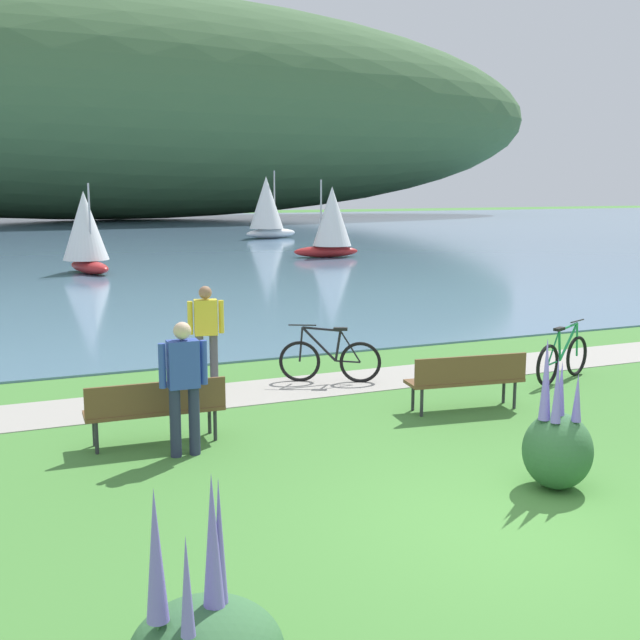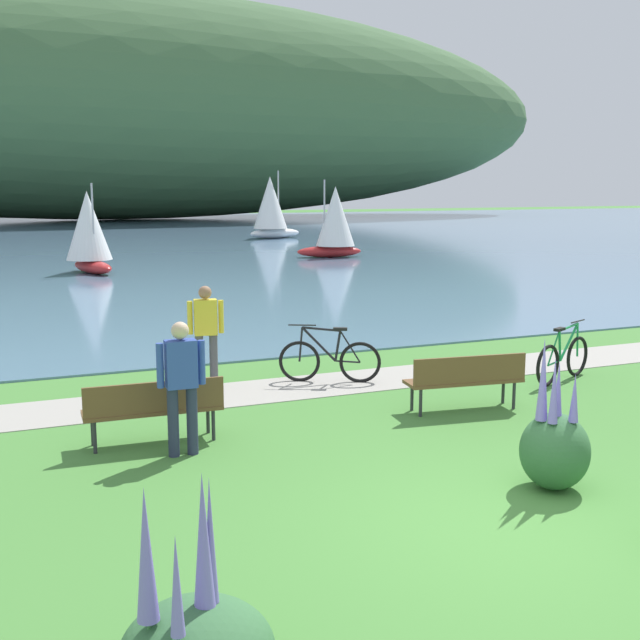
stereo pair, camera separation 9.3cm
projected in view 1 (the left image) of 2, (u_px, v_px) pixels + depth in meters
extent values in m
plane|color=#478438|center=(511.00, 526.00, 7.92)|extent=(200.00, 200.00, 0.00)
cube|color=#5B7F9E|center=(61.00, 238.00, 51.62)|extent=(180.00, 80.00, 0.04)
ellipsoid|color=#42663D|center=(113.00, 106.00, 78.01)|extent=(96.15, 28.00, 22.17)
cube|color=#A39E93|center=(296.00, 388.00, 13.31)|extent=(60.00, 1.50, 0.01)
cube|color=brown|center=(155.00, 410.00, 10.39)|extent=(1.82, 0.55, 0.05)
cube|color=brown|center=(157.00, 398.00, 10.16)|extent=(1.80, 0.11, 0.40)
cylinder|color=#2D2D33|center=(94.00, 429.00, 10.31)|extent=(0.05, 0.05, 0.45)
cylinder|color=#2D2D33|center=(209.00, 417.00, 10.85)|extent=(0.05, 0.05, 0.45)
cylinder|color=#2D2D33|center=(97.00, 437.00, 10.00)|extent=(0.05, 0.05, 0.45)
cylinder|color=#2D2D33|center=(215.00, 424.00, 10.54)|extent=(0.05, 0.05, 0.45)
cube|color=brown|center=(464.00, 381.00, 11.97)|extent=(1.85, 0.70, 0.05)
cube|color=brown|center=(471.00, 369.00, 11.73)|extent=(1.79, 0.26, 0.40)
cylinder|color=#2D2D33|center=(413.00, 396.00, 11.96)|extent=(0.05, 0.05, 0.45)
cylinder|color=#2D2D33|center=(504.00, 389.00, 12.37)|extent=(0.05, 0.05, 0.45)
cylinder|color=#2D2D33|center=(422.00, 402.00, 11.64)|extent=(0.05, 0.05, 0.45)
cylinder|color=#2D2D33|center=(515.00, 394.00, 12.05)|extent=(0.05, 0.05, 0.45)
torus|color=black|center=(577.00, 356.00, 14.13)|extent=(0.69, 0.33, 0.72)
torus|color=black|center=(548.00, 365.00, 13.39)|extent=(0.69, 0.33, 0.72)
cylinder|color=#1E8C4C|center=(569.00, 341.00, 13.84)|extent=(0.58, 0.27, 0.61)
cylinder|color=#1E8C4C|center=(568.00, 327.00, 13.77)|extent=(0.62, 0.29, 0.09)
cylinder|color=#1E8C4C|center=(560.00, 346.00, 13.62)|extent=(0.13, 0.09, 0.54)
cylinder|color=#1E8C4C|center=(554.00, 363.00, 13.54)|extent=(0.40, 0.19, 0.05)
cylinder|color=#1E8C4C|center=(553.00, 348.00, 13.47)|extent=(0.35, 0.17, 0.56)
cylinder|color=#1E8C4C|center=(577.00, 340.00, 14.07)|extent=(0.09, 0.07, 0.60)
cube|color=black|center=(559.00, 329.00, 13.54)|extent=(0.26, 0.18, 0.05)
cylinder|color=black|center=(577.00, 321.00, 13.99)|extent=(0.45, 0.21, 0.02)
torus|color=black|center=(300.00, 361.00, 13.68)|extent=(0.67, 0.38, 0.72)
torus|color=black|center=(360.00, 362.00, 13.61)|extent=(0.67, 0.38, 0.72)
cylinder|color=black|center=(319.00, 344.00, 13.61)|extent=(0.56, 0.31, 0.61)
cylinder|color=black|center=(321.00, 329.00, 13.56)|extent=(0.61, 0.33, 0.09)
cylinder|color=black|center=(338.00, 346.00, 13.59)|extent=(0.13, 0.10, 0.54)
cylinder|color=black|center=(348.00, 362.00, 13.63)|extent=(0.39, 0.22, 0.05)
cylinder|color=black|center=(350.00, 347.00, 13.58)|extent=(0.34, 0.19, 0.56)
cylinder|color=black|center=(301.00, 345.00, 13.63)|extent=(0.09, 0.07, 0.60)
cube|color=black|center=(340.00, 329.00, 13.54)|extent=(0.26, 0.20, 0.05)
cylinder|color=black|center=(302.00, 325.00, 13.57)|extent=(0.44, 0.24, 0.02)
cylinder|color=#4C4C51|center=(200.00, 361.00, 13.38)|extent=(0.14, 0.14, 0.88)
cylinder|color=#4C4C51|center=(214.00, 360.00, 13.43)|extent=(0.14, 0.14, 0.88)
cube|color=yellow|center=(206.00, 317.00, 13.28)|extent=(0.41, 0.28, 0.60)
sphere|color=#9E7051|center=(205.00, 293.00, 13.21)|extent=(0.22, 0.22, 0.22)
cylinder|color=yellow|center=(190.00, 318.00, 13.22)|extent=(0.09, 0.09, 0.56)
cylinder|color=yellow|center=(221.00, 317.00, 13.34)|extent=(0.09, 0.09, 0.56)
cylinder|color=#282D47|center=(175.00, 423.00, 9.87)|extent=(0.14, 0.14, 0.88)
cylinder|color=#282D47|center=(194.00, 421.00, 9.96)|extent=(0.14, 0.14, 0.88)
cube|color=#334CA5|center=(183.00, 364.00, 9.79)|extent=(0.38, 0.23, 0.60)
sphere|color=beige|center=(182.00, 331.00, 9.72)|extent=(0.22, 0.22, 0.22)
cylinder|color=#334CA5|center=(162.00, 366.00, 9.70)|extent=(0.09, 0.09, 0.56)
cylinder|color=#334CA5|center=(204.00, 362.00, 9.89)|extent=(0.09, 0.09, 0.56)
ellipsoid|color=#386B3D|center=(557.00, 451.00, 8.84)|extent=(0.78, 0.78, 0.87)
cylinder|color=#386B3D|center=(544.00, 420.00, 8.91)|extent=(0.02, 0.02, 0.12)
cone|color=#8470D1|center=(546.00, 377.00, 8.83)|extent=(0.10, 0.10, 0.88)
cylinder|color=#386B3D|center=(555.00, 428.00, 8.61)|extent=(0.02, 0.02, 0.12)
cone|color=#8470D1|center=(557.00, 390.00, 8.54)|extent=(0.11, 0.11, 0.74)
cylinder|color=#386B3D|center=(544.00, 425.00, 8.73)|extent=(0.02, 0.02, 0.12)
cone|color=#8470D1|center=(546.00, 379.00, 8.64)|extent=(0.13, 0.13, 0.91)
cylinder|color=#386B3D|center=(559.00, 424.00, 8.76)|extent=(0.02, 0.02, 0.12)
cone|color=#8470D1|center=(561.00, 390.00, 8.69)|extent=(0.11, 0.11, 0.65)
cylinder|color=#386B3D|center=(576.00, 427.00, 8.66)|extent=(0.02, 0.02, 0.12)
cone|color=#8470D1|center=(577.00, 397.00, 8.60)|extent=(0.11, 0.11, 0.54)
cone|color=#8470D1|center=(187.00, 586.00, 4.77)|extent=(0.09, 0.09, 0.66)
cylinder|color=#386B3D|center=(159.00, 629.00, 5.00)|extent=(0.02, 0.02, 0.12)
cone|color=#8470D1|center=(156.00, 555.00, 4.92)|extent=(0.14, 0.14, 0.89)
cylinder|color=#386B3D|center=(221.00, 611.00, 5.23)|extent=(0.02, 0.02, 0.12)
cone|color=#8470D1|center=(219.00, 541.00, 5.14)|extent=(0.10, 0.10, 0.87)
cylinder|color=#386B3D|center=(214.00, 615.00, 5.18)|extent=(0.02, 0.02, 0.12)
cone|color=#8470D1|center=(213.00, 540.00, 5.09)|extent=(0.14, 0.14, 0.92)
ellipsoid|color=#B22323|center=(90.00, 267.00, 30.36)|extent=(1.60, 3.03, 0.51)
cylinder|color=#B2B2B2|center=(90.00, 222.00, 29.90)|extent=(0.07, 0.07, 2.92)
cone|color=white|center=(85.00, 225.00, 30.31)|extent=(2.15, 2.15, 2.63)
ellipsoid|color=#B22323|center=(326.00, 252.00, 37.29)|extent=(3.18, 1.41, 0.54)
cylinder|color=#B2B2B2|center=(321.00, 213.00, 36.94)|extent=(0.08, 0.08, 3.08)
cone|color=white|center=(332.00, 216.00, 37.08)|extent=(2.13, 2.13, 2.77)
ellipsoid|color=white|center=(271.00, 233.00, 50.90)|extent=(3.79, 1.84, 0.64)
cylinder|color=#B2B2B2|center=(274.00, 199.00, 50.71)|extent=(0.09, 0.09, 3.65)
cone|color=white|center=(266.00, 202.00, 50.37)|extent=(2.61, 2.61, 3.29)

